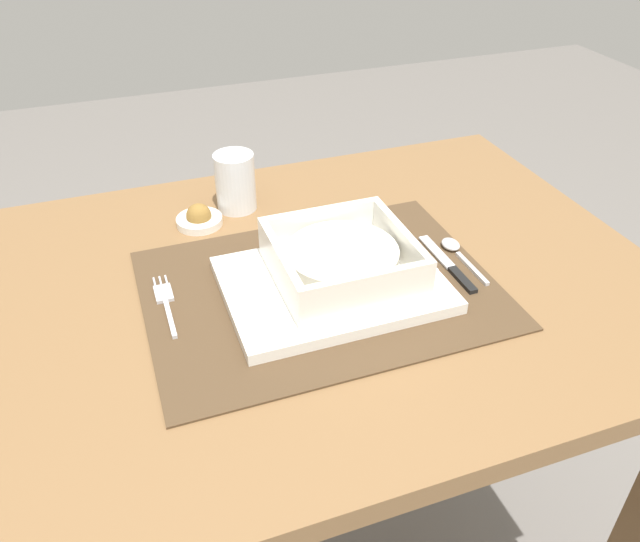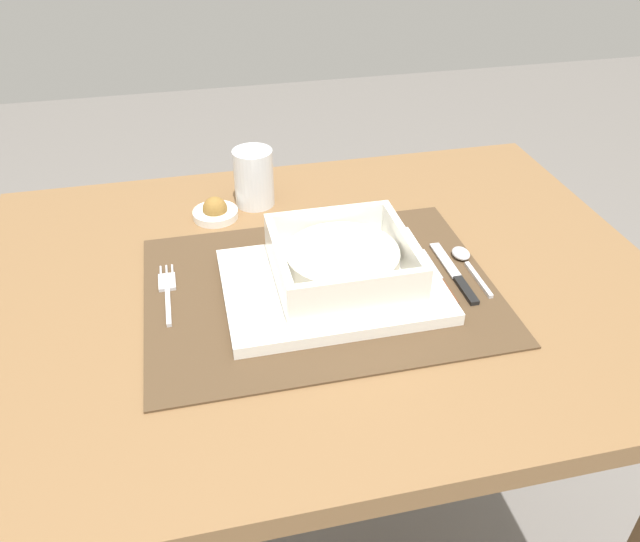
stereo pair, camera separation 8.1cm
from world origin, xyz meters
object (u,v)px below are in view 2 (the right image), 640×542
(bread_knife, at_px, (438,280))
(drinking_glass, at_px, (254,180))
(spoon, at_px, (465,260))
(butter_knife, at_px, (456,276))
(dining_table, at_px, (320,343))
(condiment_saucer, at_px, (215,211))
(porridge_bowl, at_px, (342,263))
(fork, at_px, (167,289))

(bread_knife, relative_size, drinking_glass, 1.39)
(spoon, relative_size, drinking_glass, 1.21)
(butter_knife, xyz_separation_m, bread_knife, (-0.03, -0.00, 0.00))
(dining_table, bearing_deg, bread_knife, -18.00)
(dining_table, relative_size, condiment_saucer, 13.30)
(butter_knife, bearing_deg, bread_knife, -173.40)
(porridge_bowl, distance_m, condiment_saucer, 0.27)
(dining_table, relative_size, porridge_bowl, 5.35)
(dining_table, xyz_separation_m, butter_knife, (0.18, -0.05, 0.12))
(dining_table, xyz_separation_m, condiment_saucer, (-0.12, 0.19, 0.13))
(dining_table, distance_m, condiment_saucer, 0.26)
(butter_knife, bearing_deg, fork, 171.95)
(spoon, bearing_deg, bread_knife, -150.20)
(spoon, bearing_deg, fork, 173.56)
(fork, bearing_deg, butter_knife, -4.77)
(bread_knife, xyz_separation_m, drinking_glass, (-0.21, 0.27, 0.04))
(spoon, distance_m, bread_knife, 0.06)
(dining_table, xyz_separation_m, fork, (-0.20, 0.01, 0.12))
(bread_knife, height_order, condiment_saucer, condiment_saucer)
(fork, bearing_deg, condiment_saucer, 70.23)
(fork, distance_m, spoon, 0.40)
(fork, xyz_separation_m, spoon, (0.40, -0.03, 0.00))
(porridge_bowl, relative_size, butter_knife, 1.22)
(bread_knife, bearing_deg, condiment_saucer, 139.69)
(butter_knife, xyz_separation_m, drinking_glass, (-0.23, 0.27, 0.04))
(spoon, xyz_separation_m, butter_knife, (-0.03, -0.03, -0.00))
(porridge_bowl, relative_size, bread_knife, 1.37)
(dining_table, relative_size, bread_knife, 7.30)
(butter_knife, distance_m, bread_knife, 0.03)
(porridge_bowl, relative_size, condiment_saucer, 2.49)
(dining_table, xyz_separation_m, spoon, (0.20, -0.02, 0.13))
(porridge_bowl, bearing_deg, dining_table, 123.75)
(porridge_bowl, distance_m, bread_knife, 0.13)
(butter_knife, height_order, condiment_saucer, condiment_saucer)
(dining_table, height_order, bread_knife, bread_knife)
(butter_knife, bearing_deg, porridge_bowl, 175.63)
(dining_table, height_order, butter_knife, butter_knife)
(fork, bearing_deg, drinking_glass, 59.31)
(spoon, relative_size, bread_knife, 0.87)
(dining_table, distance_m, porridge_bowl, 0.17)
(spoon, height_order, drinking_glass, drinking_glass)
(porridge_bowl, bearing_deg, condiment_saucer, 122.89)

